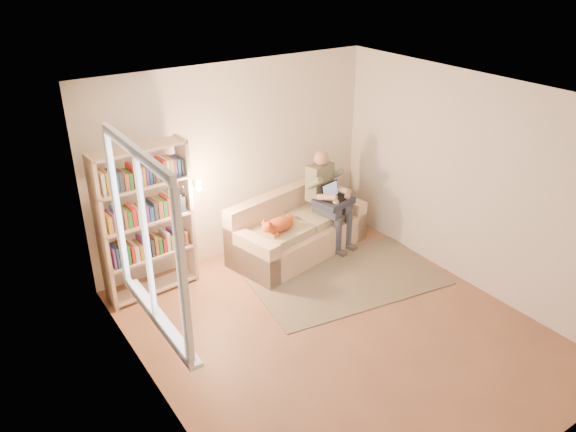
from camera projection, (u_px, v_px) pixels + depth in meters
floor at (337, 330)px, 6.25m from camera, size 4.50×4.50×0.00m
ceiling at (348, 100)px, 5.11m from camera, size 4.00×4.50×0.02m
wall_left at (155, 288)px, 4.68m from camera, size 0.02×4.50×2.60m
wall_right at (473, 184)px, 6.68m from camera, size 0.02×4.50×2.60m
wall_back at (234, 162)px, 7.36m from camera, size 4.00×0.02×2.60m
wall_front at (540, 346)px, 4.00m from camera, size 4.00×0.02×2.60m
window at (151, 268)px, 4.82m from camera, size 0.12×1.52×1.69m
sofa at (296, 232)px, 7.74m from camera, size 2.08×1.26×0.82m
person at (327, 194)px, 7.73m from camera, size 0.48×0.65×1.37m
cat at (278, 224)px, 7.21m from camera, size 0.61×0.31×0.23m
blanket at (332, 202)px, 7.66m from camera, size 0.56×0.49×0.08m
laptop at (332, 195)px, 7.63m from camera, size 0.36×0.31×0.28m
bookshelf at (146, 215)px, 6.52m from camera, size 1.26×0.37×1.88m
rug at (347, 278)px, 7.20m from camera, size 2.55×1.73×0.01m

